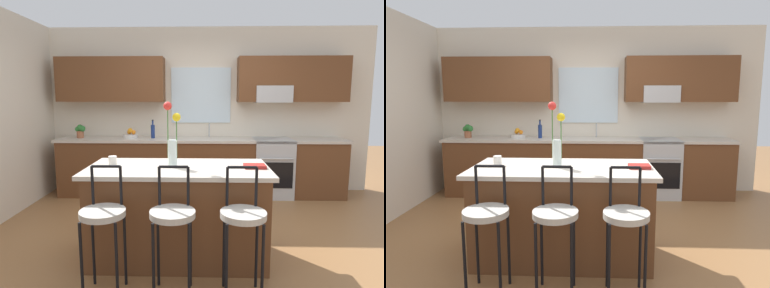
% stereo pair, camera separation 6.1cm
% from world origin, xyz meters
% --- Properties ---
extents(ground_plane, '(14.00, 14.00, 0.00)m').
position_xyz_m(ground_plane, '(0.00, 0.00, 0.00)').
color(ground_plane, olive).
extents(back_wall_assembly, '(5.60, 0.50, 2.70)m').
position_xyz_m(back_wall_assembly, '(0.02, 1.99, 1.51)').
color(back_wall_assembly, beige).
rests_on(back_wall_assembly, ground).
extents(counter_run, '(4.56, 0.64, 0.92)m').
position_xyz_m(counter_run, '(0.00, 1.70, 0.47)').
color(counter_run, brown).
rests_on(counter_run, ground).
extents(sink_faucet, '(0.02, 0.13, 0.23)m').
position_xyz_m(sink_faucet, '(0.14, 1.84, 1.06)').
color(sink_faucet, '#B7BABC').
rests_on(sink_faucet, counter_run).
extents(oven_range, '(0.60, 0.64, 0.92)m').
position_xyz_m(oven_range, '(1.14, 1.68, 0.46)').
color(oven_range, '#B7BABC').
rests_on(oven_range, ground).
extents(kitchen_island, '(1.74, 0.84, 0.92)m').
position_xyz_m(kitchen_island, '(-0.21, -0.39, 0.46)').
color(kitchen_island, brown).
rests_on(kitchen_island, ground).
extents(bar_stool_near, '(0.36, 0.36, 1.04)m').
position_xyz_m(bar_stool_near, '(-0.76, -1.02, 0.64)').
color(bar_stool_near, black).
rests_on(bar_stool_near, ground).
extents(bar_stool_middle, '(0.36, 0.36, 1.04)m').
position_xyz_m(bar_stool_middle, '(-0.21, -1.02, 0.64)').
color(bar_stool_middle, black).
rests_on(bar_stool_middle, ground).
extents(bar_stool_far, '(0.36, 0.36, 1.04)m').
position_xyz_m(bar_stool_far, '(0.34, -1.02, 0.64)').
color(bar_stool_far, black).
rests_on(bar_stool_far, ground).
extents(flower_vase, '(0.16, 0.10, 0.62)m').
position_xyz_m(flower_vase, '(-0.26, -0.39, 1.18)').
color(flower_vase, silver).
rests_on(flower_vase, kitchen_island).
extents(mug_ceramic, '(0.08, 0.08, 0.09)m').
position_xyz_m(mug_ceramic, '(-0.86, -0.34, 0.97)').
color(mug_ceramic, silver).
rests_on(mug_ceramic, kitchen_island).
extents(cookbook, '(0.20, 0.15, 0.03)m').
position_xyz_m(cookbook, '(0.52, -0.42, 0.94)').
color(cookbook, maroon).
rests_on(cookbook, kitchen_island).
extents(fruit_bowl_oranges, '(0.24, 0.24, 0.16)m').
position_xyz_m(fruit_bowl_oranges, '(-1.13, 1.70, 0.97)').
color(fruit_bowl_oranges, silver).
rests_on(fruit_bowl_oranges, counter_run).
extents(bottle_olive_oil, '(0.06, 0.06, 0.30)m').
position_xyz_m(bottle_olive_oil, '(-0.77, 1.70, 1.04)').
color(bottle_olive_oil, navy).
rests_on(bottle_olive_oil, counter_run).
extents(potted_plant_small, '(0.17, 0.11, 0.22)m').
position_xyz_m(potted_plant_small, '(-1.94, 1.70, 1.04)').
color(potted_plant_small, '#9E5B3D').
rests_on(potted_plant_small, counter_run).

